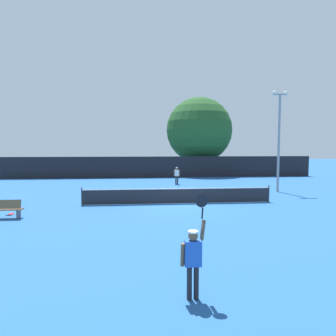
% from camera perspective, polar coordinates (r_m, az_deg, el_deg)
% --- Properties ---
extents(ground_plane, '(120.00, 120.00, 0.00)m').
position_cam_1_polar(ground_plane, '(18.31, 1.93, -6.89)').
color(ground_plane, '#235693').
extents(tennis_net, '(11.65, 0.08, 1.07)m').
position_cam_1_polar(tennis_net, '(18.22, 1.94, -5.31)').
color(tennis_net, '#232328').
rests_on(tennis_net, ground).
extents(perimeter_fence, '(34.95, 0.12, 2.38)m').
position_cam_1_polar(perimeter_fence, '(33.32, -1.34, 0.19)').
color(perimeter_fence, black).
rests_on(perimeter_fence, ground).
extents(player_serving, '(0.67, 0.39, 2.44)m').
position_cam_1_polar(player_serving, '(7.06, 4.91, -16.22)').
color(player_serving, blue).
rests_on(player_serving, ground).
extents(player_receiving, '(0.57, 0.23, 1.57)m').
position_cam_1_polar(player_receiving, '(27.32, 1.70, -1.19)').
color(player_receiving, white).
rests_on(player_receiving, ground).
extents(tennis_ball, '(0.07, 0.07, 0.07)m').
position_cam_1_polar(tennis_ball, '(22.08, -3.52, -4.89)').
color(tennis_ball, '#CCE033').
rests_on(tennis_ball, ground).
extents(spare_racket, '(0.28, 0.52, 0.04)m').
position_cam_1_polar(spare_racket, '(17.52, -28.02, -7.83)').
color(spare_racket, black).
rests_on(spare_racket, ground).
extents(courtside_bench, '(1.80, 0.44, 0.95)m').
position_cam_1_polar(courtside_bench, '(16.57, -29.24, -6.92)').
color(courtside_bench, brown).
rests_on(courtside_bench, ground).
extents(light_pole, '(1.18, 0.28, 7.74)m').
position_cam_1_polar(light_pole, '(24.34, 20.63, 6.07)').
color(light_pole, gray).
rests_on(light_pole, ground).
extents(large_tree, '(8.30, 8.30, 9.72)m').
position_cam_1_polar(large_tree, '(38.04, 6.02, 7.27)').
color(large_tree, brown).
rests_on(large_tree, ground).
extents(parked_car_near, '(2.07, 4.28, 1.69)m').
position_cam_1_polar(parked_car_near, '(40.13, -14.18, 0.16)').
color(parked_car_near, '#B7B7BC').
rests_on(parked_car_near, ground).
extents(parked_car_mid, '(2.35, 4.38, 1.69)m').
position_cam_1_polar(parked_car_mid, '(40.61, -5.91, 0.31)').
color(parked_car_mid, black).
rests_on(parked_car_mid, ground).
extents(parked_car_far, '(2.19, 4.32, 1.69)m').
position_cam_1_polar(parked_car_far, '(39.59, 7.41, 0.20)').
color(parked_car_far, '#B7B7BC').
rests_on(parked_car_far, ground).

